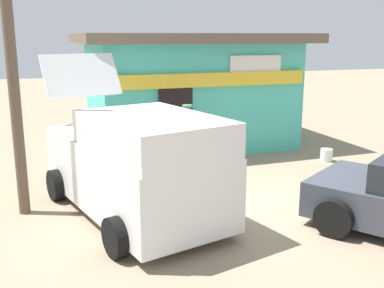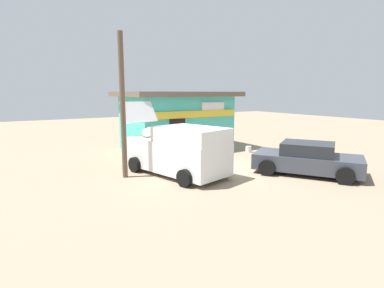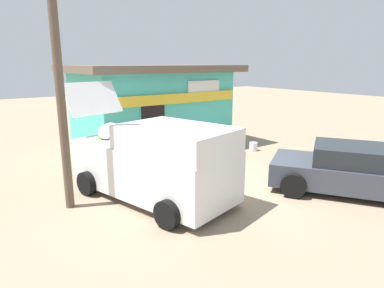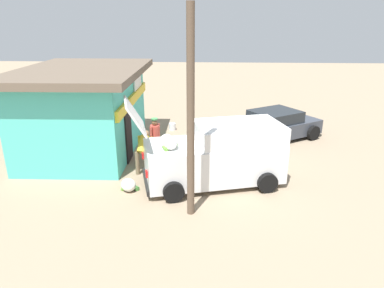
{
  "view_description": "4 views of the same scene",
  "coord_description": "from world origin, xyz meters",
  "px_view_note": "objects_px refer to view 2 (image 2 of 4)",
  "views": [
    {
      "loc": [
        -3.82,
        -7.55,
        3.25
      ],
      "look_at": [
        -1.14,
        0.39,
        1.24
      ],
      "focal_mm": 42.55,
      "sensor_mm": 36.0,
      "label": 1
    },
    {
      "loc": [
        -8.02,
        -10.1,
        3.26
      ],
      "look_at": [
        -1.13,
        1.14,
        1.02
      ],
      "focal_mm": 28.44,
      "sensor_mm": 36.0,
      "label": 2
    },
    {
      "loc": [
        -6.24,
        -6.84,
        3.39
      ],
      "look_at": [
        -0.61,
        1.08,
        1.05
      ],
      "focal_mm": 31.62,
      "sensor_mm": 36.0,
      "label": 3
    },
    {
      "loc": [
        -12.63,
        0.61,
        5.11
      ],
      "look_at": [
        -0.7,
        1.19,
        0.74
      ],
      "focal_mm": 32.54,
      "sensor_mm": 36.0,
      "label": 4
    }
  ],
  "objects_px": {
    "delivery_van": "(179,151)",
    "customer_bending": "(164,143)",
    "unloaded_banana_pile": "(137,159)",
    "storefront_bar": "(176,120)",
    "parked_sedan": "(307,159)",
    "paint_bucket": "(248,149)",
    "vendor_standing": "(187,140)"
  },
  "relations": [
    {
      "from": "delivery_van",
      "to": "unloaded_banana_pile",
      "type": "xyz_separation_m",
      "value": [
        -0.71,
        2.77,
        -0.81
      ]
    },
    {
      "from": "storefront_bar",
      "to": "parked_sedan",
      "type": "distance_m",
      "value": 8.04
    },
    {
      "from": "vendor_standing",
      "to": "unloaded_banana_pile",
      "type": "height_order",
      "value": "vendor_standing"
    },
    {
      "from": "delivery_van",
      "to": "customer_bending",
      "type": "distance_m",
      "value": 2.59
    },
    {
      "from": "storefront_bar",
      "to": "customer_bending",
      "type": "relative_size",
      "value": 4.46
    },
    {
      "from": "vendor_standing",
      "to": "customer_bending",
      "type": "bearing_deg",
      "value": 168.14
    },
    {
      "from": "storefront_bar",
      "to": "delivery_van",
      "type": "relative_size",
      "value": 1.28
    },
    {
      "from": "vendor_standing",
      "to": "customer_bending",
      "type": "height_order",
      "value": "vendor_standing"
    },
    {
      "from": "parked_sedan",
      "to": "customer_bending",
      "type": "bearing_deg",
      "value": 127.11
    },
    {
      "from": "customer_bending",
      "to": "paint_bucket",
      "type": "xyz_separation_m",
      "value": [
        4.92,
        -0.47,
        -0.71
      ]
    },
    {
      "from": "storefront_bar",
      "to": "paint_bucket",
      "type": "xyz_separation_m",
      "value": [
        2.8,
        -3.13,
        -1.53
      ]
    },
    {
      "from": "customer_bending",
      "to": "unloaded_banana_pile",
      "type": "distance_m",
      "value": 1.52
    },
    {
      "from": "delivery_van",
      "to": "storefront_bar",
      "type": "bearing_deg",
      "value": 62.19
    },
    {
      "from": "delivery_van",
      "to": "customer_bending",
      "type": "relative_size",
      "value": 3.5
    },
    {
      "from": "delivery_van",
      "to": "vendor_standing",
      "type": "height_order",
      "value": "delivery_van"
    },
    {
      "from": "parked_sedan",
      "to": "paint_bucket",
      "type": "bearing_deg",
      "value": 77.25
    },
    {
      "from": "storefront_bar",
      "to": "unloaded_banana_pile",
      "type": "bearing_deg",
      "value": -145.13
    },
    {
      "from": "storefront_bar",
      "to": "vendor_standing",
      "type": "distance_m",
      "value": 3.15
    },
    {
      "from": "paint_bucket",
      "to": "storefront_bar",
      "type": "bearing_deg",
      "value": 131.8
    },
    {
      "from": "paint_bucket",
      "to": "parked_sedan",
      "type": "bearing_deg",
      "value": -102.75
    },
    {
      "from": "customer_bending",
      "to": "paint_bucket",
      "type": "bearing_deg",
      "value": -5.51
    },
    {
      "from": "parked_sedan",
      "to": "paint_bucket",
      "type": "xyz_separation_m",
      "value": [
        1.05,
        4.64,
        -0.44
      ]
    },
    {
      "from": "delivery_van",
      "to": "customer_bending",
      "type": "bearing_deg",
      "value": 76.44
    },
    {
      "from": "storefront_bar",
      "to": "paint_bucket",
      "type": "height_order",
      "value": "storefront_bar"
    },
    {
      "from": "paint_bucket",
      "to": "vendor_standing",
      "type": "bearing_deg",
      "value": 176.42
    },
    {
      "from": "delivery_van",
      "to": "customer_bending",
      "type": "xyz_separation_m",
      "value": [
        0.61,
        2.51,
        -0.1
      ]
    },
    {
      "from": "storefront_bar",
      "to": "vendor_standing",
      "type": "bearing_deg",
      "value": -108.84
    },
    {
      "from": "delivery_van",
      "to": "vendor_standing",
      "type": "distance_m",
      "value": 2.86
    },
    {
      "from": "parked_sedan",
      "to": "customer_bending",
      "type": "relative_size",
      "value": 3.03
    },
    {
      "from": "delivery_van",
      "to": "vendor_standing",
      "type": "relative_size",
      "value": 3.1
    },
    {
      "from": "parked_sedan",
      "to": "paint_bucket",
      "type": "height_order",
      "value": "parked_sedan"
    },
    {
      "from": "unloaded_banana_pile",
      "to": "paint_bucket",
      "type": "bearing_deg",
      "value": -6.72
    }
  ]
}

